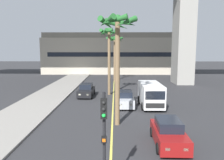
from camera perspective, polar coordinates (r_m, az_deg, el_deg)
sidewalk_left at (r=20.29m, az=-23.45°, el=-9.21°), size 4.80×80.00×0.15m
lane_stripe_center at (r=26.29m, az=0.33°, el=-4.94°), size 0.14×56.00×0.01m
pier_building_backdrop at (r=55.77m, az=0.62°, el=6.67°), size 34.15×8.04×9.66m
car_queue_front at (r=23.19m, az=3.31°, el=-4.85°), size 1.85×4.11×1.56m
car_queue_second at (r=28.09m, az=-6.51°, el=-2.68°), size 1.90×4.14×1.56m
car_queue_third at (r=14.47m, az=14.09°, el=-12.90°), size 1.91×4.14×1.56m
delivery_van at (r=23.23m, az=9.72°, el=-3.50°), size 2.19×5.26×2.36m
traffic_light_median_near at (r=8.69m, az=-2.02°, el=-12.76°), size 0.24×0.37×4.20m
palm_tree_near_median at (r=40.97m, az=0.68°, el=8.89°), size 3.07×3.08×8.14m
palm_tree_mid_median at (r=16.83m, az=1.48°, el=10.87°), size 3.00×3.02×8.28m
palm_tree_far_median at (r=28.59m, az=-0.78°, el=9.72°), size 2.61×2.61×8.46m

